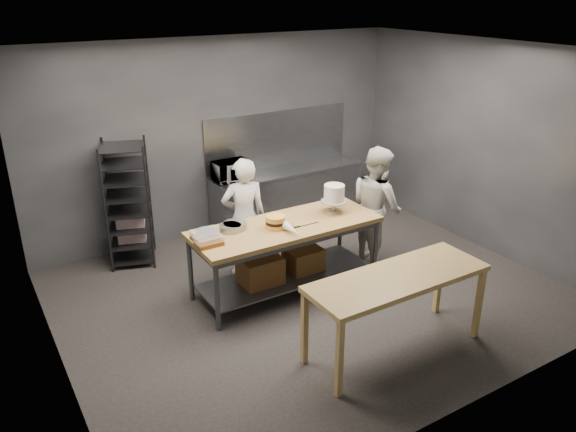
{
  "coord_description": "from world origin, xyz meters",
  "views": [
    {
      "loc": [
        -3.51,
        -5.21,
        3.68
      ],
      "look_at": [
        -0.2,
        0.2,
        1.05
      ],
      "focal_mm": 35.0,
      "sensor_mm": 36.0,
      "label": 1
    }
  ],
  "objects_px": {
    "work_table": "(283,250)",
    "chef_right": "(376,206)",
    "frosted_cake_stand": "(334,195)",
    "near_counter": "(398,283)",
    "microwave": "(232,171)",
    "chef_behind": "(244,217)",
    "speed_rack": "(129,205)",
    "layer_cake": "(276,222)"
  },
  "relations": [
    {
      "from": "speed_rack",
      "to": "microwave",
      "type": "distance_m",
      "value": 1.64
    },
    {
      "from": "near_counter",
      "to": "frosted_cake_stand",
      "type": "xyz_separation_m",
      "value": [
        0.43,
        1.73,
        0.34
      ]
    },
    {
      "from": "microwave",
      "to": "layer_cake",
      "type": "xyz_separation_m",
      "value": [
        -0.37,
        -1.96,
        -0.05
      ]
    },
    {
      "from": "frosted_cake_stand",
      "to": "layer_cake",
      "type": "height_order",
      "value": "frosted_cake_stand"
    },
    {
      "from": "frosted_cake_stand",
      "to": "microwave",
      "type": "bearing_deg",
      "value": 105.9
    },
    {
      "from": "microwave",
      "to": "frosted_cake_stand",
      "type": "xyz_separation_m",
      "value": [
        0.54,
        -1.9,
        0.11
      ]
    },
    {
      "from": "near_counter",
      "to": "frosted_cake_stand",
      "type": "height_order",
      "value": "frosted_cake_stand"
    },
    {
      "from": "microwave",
      "to": "work_table",
      "type": "bearing_deg",
      "value": -97.22
    },
    {
      "from": "speed_rack",
      "to": "chef_behind",
      "type": "height_order",
      "value": "speed_rack"
    },
    {
      "from": "work_table",
      "to": "layer_cake",
      "type": "distance_m",
      "value": 0.45
    },
    {
      "from": "frosted_cake_stand",
      "to": "work_table",
      "type": "bearing_deg",
      "value": -178.27
    },
    {
      "from": "work_table",
      "to": "frosted_cake_stand",
      "type": "bearing_deg",
      "value": 1.73
    },
    {
      "from": "speed_rack",
      "to": "chef_behind",
      "type": "bearing_deg",
      "value": -44.04
    },
    {
      "from": "speed_rack",
      "to": "chef_behind",
      "type": "relative_size",
      "value": 1.07
    },
    {
      "from": "chef_behind",
      "to": "chef_right",
      "type": "relative_size",
      "value": 0.97
    },
    {
      "from": "chef_right",
      "to": "speed_rack",
      "type": "bearing_deg",
      "value": 65.45
    },
    {
      "from": "speed_rack",
      "to": "chef_right",
      "type": "relative_size",
      "value": 1.04
    },
    {
      "from": "near_counter",
      "to": "speed_rack",
      "type": "xyz_separation_m",
      "value": [
        -1.74,
        3.55,
        0.04
      ]
    },
    {
      "from": "chef_right",
      "to": "work_table",
      "type": "bearing_deg",
      "value": 99.02
    },
    {
      "from": "work_table",
      "to": "layer_cake",
      "type": "relative_size",
      "value": 9.78
    },
    {
      "from": "microwave",
      "to": "layer_cake",
      "type": "bearing_deg",
      "value": -100.64
    },
    {
      "from": "chef_right",
      "to": "microwave",
      "type": "distance_m",
      "value": 2.29
    },
    {
      "from": "work_table",
      "to": "frosted_cake_stand",
      "type": "relative_size",
      "value": 6.47
    },
    {
      "from": "chef_right",
      "to": "near_counter",
      "type": "bearing_deg",
      "value": 153.2
    },
    {
      "from": "near_counter",
      "to": "microwave",
      "type": "relative_size",
      "value": 3.69
    },
    {
      "from": "speed_rack",
      "to": "frosted_cake_stand",
      "type": "bearing_deg",
      "value": -40.05
    },
    {
      "from": "work_table",
      "to": "chef_right",
      "type": "distance_m",
      "value": 1.56
    },
    {
      "from": "microwave",
      "to": "chef_behind",
      "type": "bearing_deg",
      "value": -109.3
    },
    {
      "from": "near_counter",
      "to": "speed_rack",
      "type": "relative_size",
      "value": 1.14
    },
    {
      "from": "speed_rack",
      "to": "layer_cake",
      "type": "relative_size",
      "value": 7.13
    },
    {
      "from": "speed_rack",
      "to": "chef_behind",
      "type": "xyz_separation_m",
      "value": [
        1.19,
        -1.15,
        -0.04
      ]
    },
    {
      "from": "speed_rack",
      "to": "near_counter",
      "type": "bearing_deg",
      "value": -63.85
    },
    {
      "from": "speed_rack",
      "to": "microwave",
      "type": "height_order",
      "value": "speed_rack"
    },
    {
      "from": "work_table",
      "to": "microwave",
      "type": "height_order",
      "value": "microwave"
    },
    {
      "from": "chef_behind",
      "to": "microwave",
      "type": "distance_m",
      "value": 1.33
    },
    {
      "from": "speed_rack",
      "to": "chef_right",
      "type": "xyz_separation_m",
      "value": [
        2.92,
        -1.79,
        -0.02
      ]
    },
    {
      "from": "chef_behind",
      "to": "layer_cake",
      "type": "relative_size",
      "value": 6.64
    },
    {
      "from": "microwave",
      "to": "frosted_cake_stand",
      "type": "distance_m",
      "value": 1.98
    },
    {
      "from": "work_table",
      "to": "chef_right",
      "type": "height_order",
      "value": "chef_right"
    },
    {
      "from": "near_counter",
      "to": "chef_behind",
      "type": "distance_m",
      "value": 2.46
    },
    {
      "from": "chef_right",
      "to": "frosted_cake_stand",
      "type": "xyz_separation_m",
      "value": [
        -0.75,
        -0.03,
        0.32
      ]
    },
    {
      "from": "speed_rack",
      "to": "microwave",
      "type": "relative_size",
      "value": 3.23
    }
  ]
}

